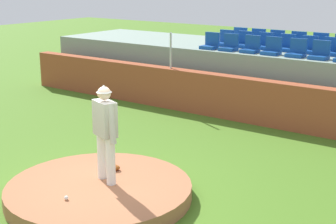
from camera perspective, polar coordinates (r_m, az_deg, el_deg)
The scene contains 25 objects.
ground_plane at distance 9.52m, azimuth -7.75°, elevation -9.60°, with size 60.00×60.00×0.00m, color #46721F.
pitchers_mound at distance 9.46m, azimuth -7.78°, elevation -8.84°, with size 3.41×3.41×0.27m, color #A56643.
pitcher at distance 9.18m, azimuth -7.11°, elevation -1.62°, with size 0.76×0.43×1.82m.
baseball at distance 8.87m, azimuth -11.42°, elevation -9.48°, with size 0.07×0.07×0.07m, color white.
fielding_glove at distance 10.01m, azimuth -6.26°, elevation -6.24°, with size 0.30×0.20×0.11m, color brown.
brick_barrier at distance 14.13m, azimuth 9.57°, elevation 1.25°, with size 17.20×0.40×1.24m, color #9D482B.
fence_post_left at distance 15.33m, azimuth 0.31°, elevation 6.97°, with size 0.06×0.06×1.09m, color silver.
bleacher_platform at distance 16.13m, azimuth 13.31°, elevation 3.74°, with size 16.68×3.39×1.77m, color gray.
stadium_chair_0 at distance 15.84m, azimuth 4.83°, elevation 7.70°, with size 0.48×0.44×0.50m.
stadium_chair_1 at distance 15.52m, azimuth 6.96°, elevation 7.49°, with size 0.48×0.44×0.50m.
stadium_chair_2 at distance 15.20m, azimuth 9.36°, elevation 7.25°, with size 0.48×0.44×0.50m.
stadium_chair_3 at distance 14.92m, azimuth 11.68°, elevation 6.99°, with size 0.48×0.44×0.50m.
stadium_chair_4 at distance 14.64m, azimuth 14.35°, elevation 6.68°, with size 0.48×0.44×0.50m.
stadium_chair_5 at distance 14.40m, azimuth 16.78°, elevation 6.37°, with size 0.48×0.44×0.50m.
stadium_chair_7 at distance 16.60m, azimuth 6.48°, elevation 8.00°, with size 0.48×0.44×0.50m.
stadium_chair_8 at distance 16.30m, azimuth 8.53°, elevation 7.80°, with size 0.48×0.44×0.50m.
stadium_chair_9 at distance 16.03m, azimuth 10.82°, elevation 7.58°, with size 0.48×0.44×0.50m.
stadium_chair_10 at distance 15.72m, azimuth 13.21°, elevation 7.30°, with size 0.48×0.44×0.50m.
stadium_chair_11 at distance 15.43m, azimuth 15.59°, elevation 7.01°, with size 0.48×0.44×0.50m.
stadium_chair_12 at distance 15.23m, azimuth 17.94°, elevation 6.73°, with size 0.48×0.44×0.50m.
stadium_chair_14 at distance 17.42m, azimuth 8.00°, elevation 8.28°, with size 0.48×0.44×0.50m.
stadium_chair_15 at distance 17.10m, azimuth 10.03°, elevation 8.08°, with size 0.48×0.44×0.50m.
stadium_chair_16 at distance 16.82m, azimuth 12.09°, elevation 7.86°, with size 0.48×0.44×0.50m.
stadium_chair_17 at distance 16.52m, azimuth 14.40°, elevation 7.59°, with size 0.48×0.44×0.50m.
stadium_chair_18 at distance 16.32m, azimuth 16.72°, elevation 7.34°, with size 0.48×0.44×0.50m.
Camera 1 is at (6.06, -6.18, 3.96)m, focal length 53.95 mm.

